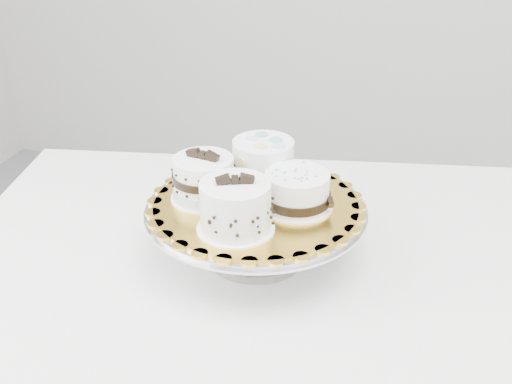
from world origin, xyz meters
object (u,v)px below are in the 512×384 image
(cake_board, at_px, (256,204))
(cake_banded, at_px, (204,180))
(cake_stand, at_px, (256,222))
(table, at_px, (290,302))
(cake_swirl, at_px, (235,208))
(cake_ribbon, at_px, (298,191))
(cake_dots, at_px, (263,162))

(cake_board, distance_m, cake_banded, 0.09)
(cake_stand, distance_m, cake_board, 0.03)
(table, xyz_separation_m, cake_banded, (-0.14, -0.02, 0.22))
(table, bearing_deg, cake_stand, -178.37)
(cake_banded, bearing_deg, cake_swirl, -34.84)
(cake_ribbon, bearing_deg, cake_dots, 115.75)
(cake_banded, xyz_separation_m, cake_dots, (0.07, 0.08, 0.01))
(cake_banded, relative_size, cake_dots, 0.89)
(cake_stand, relative_size, cake_ribbon, 2.72)
(cake_board, height_order, cake_banded, cake_banded)
(cake_board, distance_m, cake_dots, 0.08)
(cake_dots, bearing_deg, cake_board, -87.51)
(table, relative_size, cake_stand, 3.59)
(cake_stand, height_order, cake_swirl, cake_swirl)
(cake_stand, xyz_separation_m, cake_board, (0.00, 0.00, 0.03))
(cake_swirl, xyz_separation_m, cake_banded, (-0.07, 0.07, -0.00))
(cake_board, bearing_deg, cake_dots, 96.53)
(cake_dots, bearing_deg, cake_stand, -87.51)
(cake_stand, xyz_separation_m, cake_dots, (-0.01, 0.07, 0.07))
(cake_swirl, relative_size, cake_ribbon, 1.03)
(cake_stand, distance_m, cake_banded, 0.10)
(cake_dots, distance_m, cake_ribbon, 0.10)
(cake_dots, bearing_deg, cake_banded, -137.54)
(cake_ribbon, bearing_deg, cake_board, 162.95)
(cake_board, height_order, cake_dots, cake_dots)
(cake_board, height_order, cake_swirl, cake_swirl)
(cake_board, height_order, cake_ribbon, cake_ribbon)
(cake_stand, distance_m, cake_ribbon, 0.09)
(table, bearing_deg, cake_swirl, -134.43)
(cake_stand, height_order, cake_ribbon, cake_ribbon)
(table, xyz_separation_m, cake_stand, (-0.06, -0.01, 0.15))
(cake_stand, distance_m, cake_dots, 0.10)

